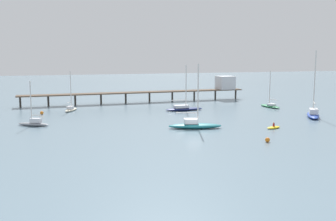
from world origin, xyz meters
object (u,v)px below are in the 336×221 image
Objects in this scene: mooring_buoy_near at (268,140)px; sailboat_cream at (71,108)px; sailboat_gray at (34,123)px; mooring_buoy_mid at (42,113)px; sailboat_green at (270,105)px; sailboat_teal at (194,124)px; sailboat_navy at (184,108)px; pier at (185,87)px; dinghy_yellow at (274,127)px; sailboat_blue at (313,113)px.

sailboat_cream is at bearing 120.81° from mooring_buoy_near.
mooring_buoy_near is (33.45, -24.90, -0.27)m from sailboat_gray.
mooring_buoy_mid is (1.38, 14.17, -0.25)m from sailboat_gray.
sailboat_green is at bearing 9.52° from sailboat_gray.
sailboat_cream is at bearing 66.53° from sailboat_gray.
sailboat_teal reaches higher than sailboat_cream.
sailboat_navy reaches higher than mooring_buoy_mid.
mooring_buoy_near is at bearing -65.24° from sailboat_teal.
sailboat_cream reaches higher than pier.
sailboat_cream is at bearing 123.41° from sailboat_teal.
pier is 44.72m from dinghy_yellow.
sailboat_teal is at bearing -171.32° from sailboat_blue.
sailboat_green is 28.85m from dinghy_yellow.
sailboat_cream reaches higher than dinghy_yellow.
pier is at bearing 21.17° from mooring_buoy_mid.
pier is 41.54m from mooring_buoy_mid.
sailboat_blue reaches higher than pier.
sailboat_navy reaches higher than sailboat_gray.
sailboat_gray reaches higher than dinghy_yellow.
sailboat_navy is 0.77× the size of sailboat_blue.
dinghy_yellow is 11.82m from mooring_buoy_near.
pier is 42.47m from sailboat_teal.
sailboat_blue is at bearing -89.68° from sailboat_green.
sailboat_gray is 29.38m from sailboat_teal.
mooring_buoy_near is at bearing -59.19° from sailboat_cream.
pier is 34.16m from sailboat_cream.
mooring_buoy_near is (0.45, -35.47, -0.25)m from sailboat_navy.
sailboat_teal is at bearing 162.55° from dinghy_yellow.
sailboat_green is 48.35m from sailboat_cream.
sailboat_cream is at bearing 30.95° from mooring_buoy_mid.
pier is 5.81× the size of sailboat_navy.
pier is 25.32m from sailboat_green.
sailboat_gray is at bearing 157.51° from sailboat_teal.
pier is at bearing 19.01° from sailboat_cream.
dinghy_yellow is at bearing -150.25° from sailboat_blue.
dinghy_yellow is at bearing -20.86° from sailboat_gray.
sailboat_blue is at bearing 39.23° from mooring_buoy_near.
sailboat_gray is 0.77× the size of sailboat_navy.
sailboat_blue is 17.21m from dinghy_yellow.
sailboat_blue is (22.48, -17.48, 0.21)m from sailboat_navy.
sailboat_cream is (-32.16, -11.08, -3.20)m from pier.
sailboat_green is 0.84× the size of sailboat_navy.
pier is at bearing 83.09° from mooring_buoy_near.
sailboat_teal is at bearing -107.66° from pier.
sailboat_cream is at bearing 152.36° from sailboat_blue.
dinghy_yellow is at bearing -17.45° from sailboat_teal.
sailboat_blue is (47.64, -24.95, 0.24)m from sailboat_cream.
sailboat_blue is 28.66m from sailboat_teal.
sailboat_cream is 53.78m from sailboat_blue.
sailboat_teal is (-28.33, -4.33, -0.12)m from sailboat_blue.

